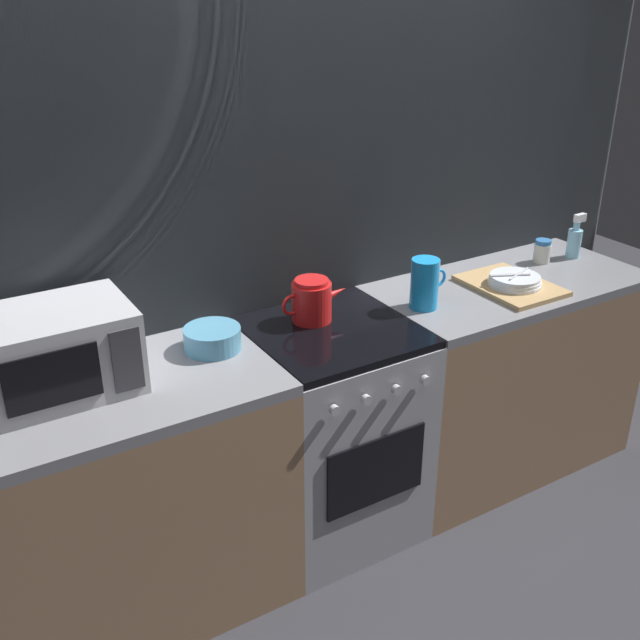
% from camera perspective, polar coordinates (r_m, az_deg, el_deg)
% --- Properties ---
extents(ground_plane, '(8.00, 8.00, 0.00)m').
position_cam_1_polar(ground_plane, '(3.25, 0.85, -15.13)').
color(ground_plane, '#2D2D33').
extents(back_wall, '(3.60, 0.05, 2.40)m').
position_cam_1_polar(back_wall, '(2.90, -2.43, 7.04)').
color(back_wall, gray).
rests_on(back_wall, ground_plane).
extents(counter_left, '(1.20, 0.60, 0.90)m').
position_cam_1_polar(counter_left, '(2.70, -15.98, -13.71)').
color(counter_left, '#997251').
rests_on(counter_left, ground_plane).
extents(stove_unit, '(0.60, 0.63, 0.90)m').
position_cam_1_polar(stove_unit, '(2.98, 0.92, -8.53)').
color(stove_unit, '#9E9EA3').
rests_on(stove_unit, ground_plane).
extents(counter_right, '(1.20, 0.60, 0.90)m').
position_cam_1_polar(counter_right, '(3.47, 13.59, -3.98)').
color(counter_right, '#997251').
rests_on(counter_right, ground_plane).
extents(microwave, '(0.46, 0.35, 0.27)m').
position_cam_1_polar(microwave, '(2.44, -19.44, -2.26)').
color(microwave, '#B2B2B7').
rests_on(microwave, counter_left).
extents(kettle, '(0.28, 0.15, 0.17)m').
position_cam_1_polar(kettle, '(2.79, -0.62, 1.50)').
color(kettle, red).
rests_on(kettle, stove_unit).
extents(mixing_bowl, '(0.20, 0.20, 0.08)m').
position_cam_1_polar(mixing_bowl, '(2.62, -8.23, -1.42)').
color(mixing_bowl, teal).
rests_on(mixing_bowl, counter_left).
extents(pitcher, '(0.16, 0.11, 0.20)m').
position_cam_1_polar(pitcher, '(2.92, 8.02, 2.78)').
color(pitcher, '#198CD8').
rests_on(pitcher, counter_right).
extents(dish_pile, '(0.30, 0.40, 0.07)m').
position_cam_1_polar(dish_pile, '(3.20, 14.49, 2.74)').
color(dish_pile, tan).
rests_on(dish_pile, counter_right).
extents(spice_jar, '(0.08, 0.08, 0.10)m').
position_cam_1_polar(spice_jar, '(3.53, 16.63, 5.06)').
color(spice_jar, silver).
rests_on(spice_jar, counter_right).
extents(spray_bottle, '(0.08, 0.06, 0.20)m').
position_cam_1_polar(spray_bottle, '(3.63, 18.88, 5.77)').
color(spray_bottle, '#8CCCE5').
rests_on(spray_bottle, counter_right).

